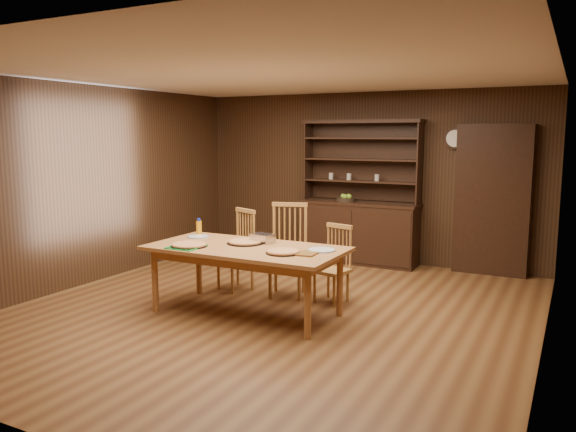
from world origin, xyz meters
The scene contains 20 objects.
floor centered at (0.00, 0.00, 0.00)m, with size 6.00×6.00×0.00m, color brown.
room_shell centered at (0.00, 0.00, 1.58)m, with size 6.00×6.00×6.00m.
china_hutch centered at (0.00, 2.75, 0.60)m, with size 1.84×0.52×2.17m.
doorway centered at (1.90, 2.90, 1.05)m, with size 1.00×0.18×2.10m, color black.
wall_clock centered at (1.35, 2.96, 1.90)m, with size 0.30×0.05×0.30m.
dining_table centered at (-0.21, -0.20, 0.68)m, with size 2.13×1.06×0.75m.
chair_left centered at (-0.82, 0.63, 0.54)m, with size 0.54×0.53×1.02m.
chair_center centered at (-0.15, 0.69, 0.60)m, with size 0.57×0.56×1.13m.
chair_right centered at (0.47, 0.68, 0.48)m, with size 0.45×0.43×0.91m.
pizza_left centered at (-0.76, -0.47, 0.77)m, with size 0.40×0.40×0.04m.
pizza_right centered at (0.31, -0.32, 0.77)m, with size 0.36×0.36×0.04m.
pizza_center centered at (-0.31, -0.05, 0.77)m, with size 0.41×0.41×0.04m.
cooling_rack centered at (-0.76, -0.53, 0.76)m, with size 0.33×0.33×0.02m, color #0B9936, non-canonical shape.
plate_left centered at (-1.01, 0.02, 0.76)m, with size 0.26×0.26×0.02m.
plate_right centered at (0.61, -0.02, 0.76)m, with size 0.29×0.29×0.02m.
foil_dish centered at (-0.17, 0.09, 0.80)m, with size 0.25×0.18×0.10m, color white.
juice_bottle centered at (-1.10, 0.16, 0.84)m, with size 0.07×0.07×0.20m.
pot_holder_a centered at (0.54, -0.26, 0.76)m, with size 0.21×0.21×0.02m, color #AD1813.
pot_holder_b centered at (0.55, -0.19, 0.76)m, with size 0.18×0.18×0.01m, color #AD1813.
fruit_bowl centered at (-0.19, 2.69, 0.98)m, with size 0.30×0.30×0.12m.
Camera 1 is at (2.94, -5.29, 1.95)m, focal length 35.00 mm.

